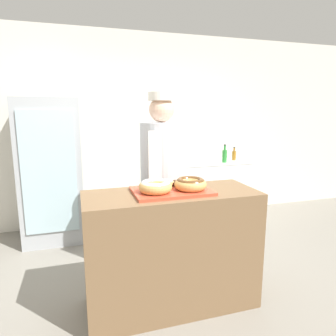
# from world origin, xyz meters

# --- Properties ---
(ground_plane) EXTENTS (14.00, 14.00, 0.00)m
(ground_plane) POSITION_xyz_m (0.00, 0.00, 0.00)
(ground_plane) COLOR gray
(wall_back) EXTENTS (8.00, 0.06, 2.70)m
(wall_back) POSITION_xyz_m (0.00, 2.13, 1.35)
(wall_back) COLOR silver
(wall_back) RESTS_ON ground_plane
(display_counter) EXTENTS (1.39, 0.55, 0.98)m
(display_counter) POSITION_xyz_m (0.00, 0.00, 0.49)
(display_counter) COLOR brown
(display_counter) RESTS_ON ground_plane
(serving_tray) EXTENTS (0.61, 0.41, 0.02)m
(serving_tray) POSITION_xyz_m (0.00, 0.00, 0.99)
(serving_tray) COLOR #D84C33
(serving_tray) RESTS_ON display_counter
(donut_light_glaze) EXTENTS (0.26, 0.26, 0.09)m
(donut_light_glaze) POSITION_xyz_m (-0.14, -0.04, 1.05)
(donut_light_glaze) COLOR tan
(donut_light_glaze) RESTS_ON serving_tray
(donut_chocolate_glaze) EXTENTS (0.26, 0.26, 0.09)m
(donut_chocolate_glaze) POSITION_xyz_m (0.14, -0.04, 1.05)
(donut_chocolate_glaze) COLOR tan
(donut_chocolate_glaze) RESTS_ON serving_tray
(donut_mini_center) EXTENTS (0.12, 0.12, 0.05)m
(donut_mini_center) POSITION_xyz_m (0.00, 0.13, 1.03)
(donut_mini_center) COLOR tan
(donut_mini_center) RESTS_ON serving_tray
(brownie_back_left) EXTENTS (0.10, 0.10, 0.03)m
(brownie_back_left) POSITION_xyz_m (-0.05, 0.13, 1.02)
(brownie_back_left) COLOR black
(brownie_back_left) RESTS_ON serving_tray
(brownie_back_right) EXTENTS (0.10, 0.10, 0.03)m
(brownie_back_right) POSITION_xyz_m (0.05, 0.13, 1.02)
(brownie_back_right) COLOR black
(brownie_back_right) RESTS_ON serving_tray
(baker_person) EXTENTS (0.41, 0.41, 1.79)m
(baker_person) POSITION_xyz_m (0.07, 0.54, 0.94)
(baker_person) COLOR #4C4C51
(baker_person) RESTS_ON ground_plane
(beverage_fridge) EXTENTS (0.72, 0.70, 1.77)m
(beverage_fridge) POSITION_xyz_m (-1.02, 1.73, 0.88)
(beverage_fridge) COLOR #ADB2B7
(beverage_fridge) RESTS_ON ground_plane
(chest_freezer) EXTENTS (1.04, 0.62, 0.90)m
(chest_freezer) POSITION_xyz_m (1.13, 1.73, 0.45)
(chest_freezer) COLOR white
(chest_freezer) RESTS_ON ground_plane
(bottle_amber) EXTENTS (0.06, 0.06, 0.19)m
(bottle_amber) POSITION_xyz_m (1.52, 1.72, 0.97)
(bottle_amber) COLOR #99661E
(bottle_amber) RESTS_ON chest_freezer
(bottle_green) EXTENTS (0.07, 0.07, 0.25)m
(bottle_green) POSITION_xyz_m (1.29, 1.58, 1.00)
(bottle_green) COLOR #2D8C38
(bottle_green) RESTS_ON chest_freezer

